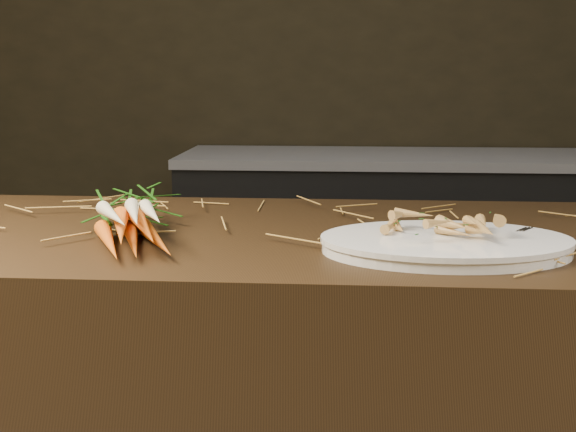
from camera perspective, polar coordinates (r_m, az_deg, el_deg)
name	(u,v)px	position (r m, az deg, el deg)	size (l,w,h in m)	color
back_counter	(384,246)	(3.31, 7.63, -2.33)	(1.82, 0.62, 0.84)	black
straw_bedding	(289,226)	(1.36, 0.05, -0.78)	(1.40, 0.60, 0.02)	olive
root_veg_bunch	(128,213)	(1.35, -12.55, 0.22)	(0.28, 0.45, 0.08)	#E54807
serving_platter	(446,246)	(1.22, 12.35, -2.34)	(0.41, 0.27, 0.02)	white
roasted_veg_heap	(446,226)	(1.22, 12.41, -0.80)	(0.20, 0.15, 0.05)	#AE8242
serving_fork	(538,242)	(1.24, 19.16, -1.93)	(0.01, 0.15, 0.00)	silver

